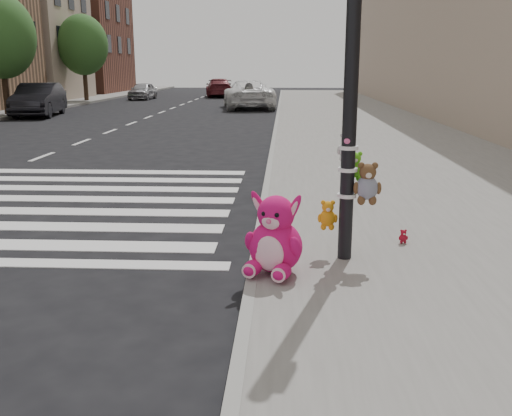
# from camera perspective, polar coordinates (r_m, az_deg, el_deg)

# --- Properties ---
(ground) EXTENTS (120.00, 120.00, 0.00)m
(ground) POSITION_cam_1_polar(r_m,az_deg,el_deg) (5.48, -17.89, -11.81)
(ground) COLOR black
(ground) RESTS_ON ground
(sidewalk_near) EXTENTS (7.00, 80.00, 0.14)m
(sidewalk_near) POSITION_cam_1_polar(r_m,az_deg,el_deg) (15.10, 14.81, 4.95)
(sidewalk_near) COLOR slate
(sidewalk_near) RESTS_ON ground
(curb_edge) EXTENTS (0.12, 80.00, 0.15)m
(curb_edge) POSITION_cam_1_polar(r_m,az_deg,el_deg) (14.77, 1.55, 5.22)
(curb_edge) COLOR gray
(curb_edge) RESTS_ON ground
(bld_far_d) EXTENTS (6.00, 8.00, 10.00)m
(bld_far_d) POSITION_cam_1_polar(r_m,az_deg,el_deg) (43.33, -21.75, 16.60)
(bld_far_d) COLOR #A08E7A
(bld_far_d) RESTS_ON ground
(bld_far_e) EXTENTS (6.00, 10.00, 9.00)m
(bld_far_e) POSITION_cam_1_polar(r_m,az_deg,el_deg) (53.54, -16.73, 15.77)
(bld_far_e) COLOR brown
(bld_far_e) RESTS_ON ground
(signal_pole) EXTENTS (0.71, 0.48, 4.00)m
(signal_pole) POSITION_cam_1_polar(r_m,az_deg,el_deg) (6.47, 9.63, 8.78)
(signal_pole) COLOR black
(signal_pole) RESTS_ON sidewalk_near
(tree_far_b) EXTENTS (3.20, 3.20, 5.44)m
(tree_far_b) POSITION_cam_1_polar(r_m,az_deg,el_deg) (29.67, -24.22, 15.38)
(tree_far_b) COLOR #382619
(tree_far_b) RESTS_ON sidewalk_far
(tree_far_c) EXTENTS (3.20, 3.20, 5.44)m
(tree_far_c) POSITION_cam_1_polar(r_m,az_deg,el_deg) (39.83, -16.93, 15.33)
(tree_far_c) COLOR #382619
(tree_far_c) RESTS_ON sidewalk_far
(pink_bunny) EXTENTS (0.74, 0.80, 0.91)m
(pink_bunny) POSITION_cam_1_polar(r_m,az_deg,el_deg) (6.13, 1.89, -3.23)
(pink_bunny) COLOR #D51168
(pink_bunny) RESTS_ON sidewalk_near
(red_teddy) EXTENTS (0.14, 0.10, 0.18)m
(red_teddy) POSITION_cam_1_polar(r_m,az_deg,el_deg) (7.46, 14.51, -2.76)
(red_teddy) COLOR #A31023
(red_teddy) RESTS_ON sidewalk_near
(car_dark_far) EXTENTS (2.38, 4.92, 1.55)m
(car_dark_far) POSITION_cam_1_polar(r_m,az_deg,el_deg) (29.38, -20.91, 10.08)
(car_dark_far) COLOR black
(car_dark_far) RESTS_ON ground
(car_white_near) EXTENTS (3.36, 5.93, 1.56)m
(car_white_near) POSITION_cam_1_polar(r_m,az_deg,el_deg) (32.62, -0.78, 11.29)
(car_white_near) COLOR white
(car_white_near) RESTS_ON ground
(car_maroon_near) EXTENTS (2.66, 5.05, 1.40)m
(car_maroon_near) POSITION_cam_1_polar(r_m,az_deg,el_deg) (45.30, -3.73, 11.91)
(car_maroon_near) COLOR maroon
(car_maroon_near) RESTS_ON ground
(car_silver_deep) EXTENTS (1.59, 3.63, 1.22)m
(car_silver_deep) POSITION_cam_1_polar(r_m,az_deg,el_deg) (42.38, -11.26, 11.42)
(car_silver_deep) COLOR #AEAEB3
(car_silver_deep) RESTS_ON ground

